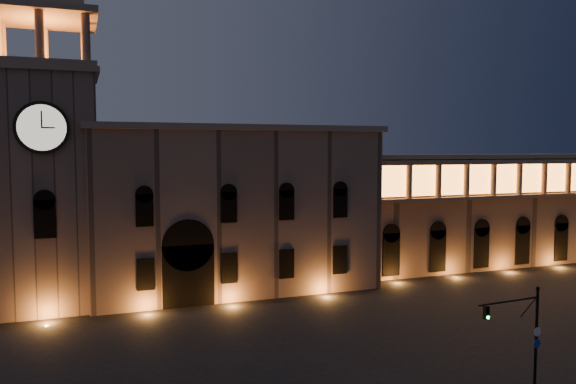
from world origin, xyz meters
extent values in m
plane|color=black|center=(0.00, 0.00, 0.00)|extent=(160.00, 160.00, 0.00)
cube|color=#775C4E|center=(-2.00, 22.00, 8.50)|extent=(30.00, 12.00, 17.00)
cube|color=#856E5B|center=(-2.00, 22.00, 17.30)|extent=(30.80, 12.80, 0.60)
cube|color=black|center=(-8.00, 16.60, 3.00)|extent=(5.00, 1.40, 6.00)
cylinder|color=black|center=(-8.00, 16.60, 6.00)|extent=(5.00, 1.40, 5.00)
cube|color=orange|center=(-8.00, 16.40, 2.80)|extent=(4.20, 0.20, 5.00)
cube|color=#775C4E|center=(-20.50, 21.00, 11.00)|extent=(9.00, 9.00, 22.00)
cube|color=#856E5B|center=(-20.50, 21.00, 22.25)|extent=(9.80, 9.80, 0.50)
cylinder|color=black|center=(-20.50, 16.32, 17.00)|extent=(4.60, 0.35, 4.60)
cylinder|color=beige|center=(-20.50, 16.18, 17.00)|extent=(4.00, 0.12, 4.00)
cube|color=#856E5B|center=(-20.50, 21.00, 22.75)|extent=(9.40, 9.40, 0.50)
cube|color=orange|center=(-20.50, 21.00, 23.05)|extent=(6.80, 6.80, 0.15)
cylinder|color=#856E5B|center=(-20.50, 17.20, 25.10)|extent=(0.76, 0.76, 4.20)
cylinder|color=#856E5B|center=(-16.70, 17.20, 25.10)|extent=(0.76, 0.76, 4.20)
cylinder|color=#856E5B|center=(-24.30, 24.80, 25.10)|extent=(0.76, 0.76, 4.20)
cylinder|color=#856E5B|center=(-20.50, 24.80, 25.10)|extent=(0.76, 0.76, 4.20)
cylinder|color=#856E5B|center=(-16.70, 24.80, 25.10)|extent=(0.76, 0.76, 4.20)
cylinder|color=#856E5B|center=(-16.70, 21.00, 25.10)|extent=(0.76, 0.76, 4.20)
cube|color=#856E5B|center=(-20.50, 21.00, 27.50)|extent=(9.80, 9.80, 0.60)
cube|color=#856E5B|center=(-20.50, 21.00, 28.10)|extent=(7.50, 7.50, 0.60)
cube|color=brown|center=(32.00, 24.00, 7.00)|extent=(40.00, 10.00, 14.00)
cube|color=#856E5B|center=(32.00, 24.00, 14.25)|extent=(40.60, 10.60, 0.50)
cube|color=#856E5B|center=(32.00, 18.50, 9.30)|extent=(40.00, 1.20, 0.40)
cube|color=#856E5B|center=(32.00, 18.50, 13.60)|extent=(40.00, 1.40, 0.50)
cube|color=orange|center=(32.00, 19.05, 11.50)|extent=(38.00, 0.15, 3.60)
cylinder|color=#856E5B|center=(14.00, 18.50, 11.50)|extent=(0.70, 0.70, 4.00)
cylinder|color=#856E5B|center=(18.00, 18.50, 11.50)|extent=(0.70, 0.70, 4.00)
cylinder|color=#856E5B|center=(22.00, 18.50, 11.50)|extent=(0.70, 0.70, 4.00)
cylinder|color=#856E5B|center=(26.00, 18.50, 11.50)|extent=(0.70, 0.70, 4.00)
cylinder|color=#856E5B|center=(30.00, 18.50, 11.50)|extent=(0.70, 0.70, 4.00)
cylinder|color=#856E5B|center=(34.00, 18.50, 11.50)|extent=(0.70, 0.70, 4.00)
cylinder|color=#856E5B|center=(38.00, 18.50, 11.50)|extent=(0.70, 0.70, 4.00)
cylinder|color=#856E5B|center=(42.00, 18.50, 11.50)|extent=(0.70, 0.70, 4.00)
cylinder|color=black|center=(8.65, -10.59, 3.25)|extent=(0.19, 0.19, 6.50)
sphere|color=black|center=(8.65, -10.59, 6.60)|extent=(0.26, 0.26, 0.26)
cylinder|color=black|center=(6.34, -10.74, 6.04)|extent=(4.64, 0.42, 0.11)
cube|color=black|center=(4.58, -10.86, 5.58)|extent=(0.30, 0.28, 0.79)
cylinder|color=#0CE53F|center=(4.59, -11.01, 5.32)|extent=(0.17, 0.09, 0.17)
cylinder|color=silver|center=(8.62, -10.72, 3.90)|extent=(0.56, 0.07, 0.56)
cylinder|color=navy|center=(8.62, -10.72, 3.16)|extent=(0.56, 0.07, 0.56)
camera|label=1|loc=(-17.53, -36.98, 15.05)|focal=35.00mm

